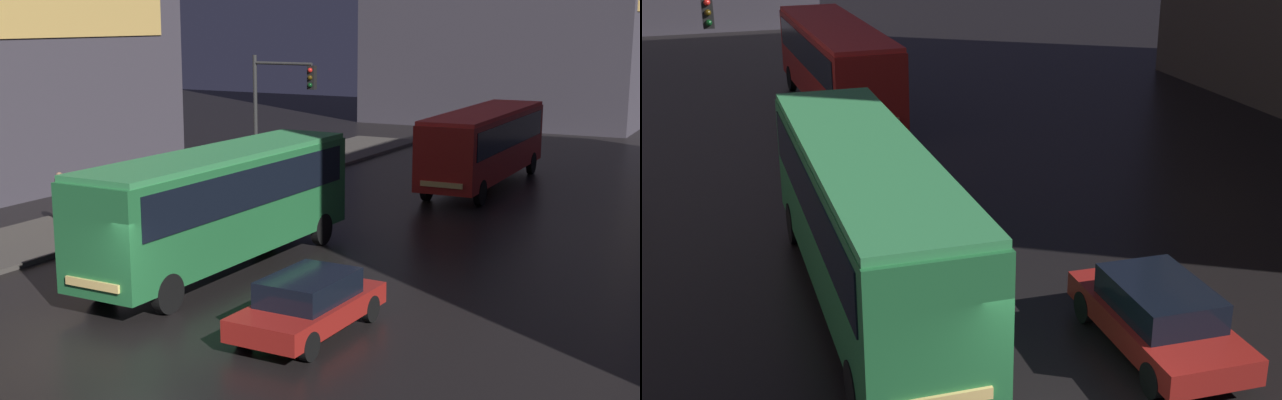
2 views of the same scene
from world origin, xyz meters
The scene contains 9 objects.
ground_plane centered at (0.00, 0.00, 0.00)m, with size 120.00×120.00×0.00m, color black.
sidewalk_left centered at (-9.00, 10.00, 0.07)m, with size 4.00×48.00×0.15m.
bus_near centered at (-1.84, 6.34, 2.11)m, with size 2.50×10.61×3.42m.
bus_far centered at (0.57, 22.39, 2.01)m, with size 2.69×10.94×3.25m.
car_taxi centered at (2.89, 2.85, 0.72)m, with size 1.97×4.30×1.38m.
pedestrian_near centered at (-8.85, 12.08, 1.20)m, with size 0.55×0.55×1.76m.
pedestrian_mid centered at (-9.83, 8.15, 1.16)m, with size 0.45×0.45×1.75m.
pedestrian_far centered at (-8.38, 9.88, 1.14)m, with size 0.53×0.53×1.67m.
traffic_light_main centered at (-5.73, 15.76, 3.81)m, with size 2.78×0.35×5.66m.
Camera 1 is at (12.26, -13.98, 7.02)m, focal length 50.00 mm.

